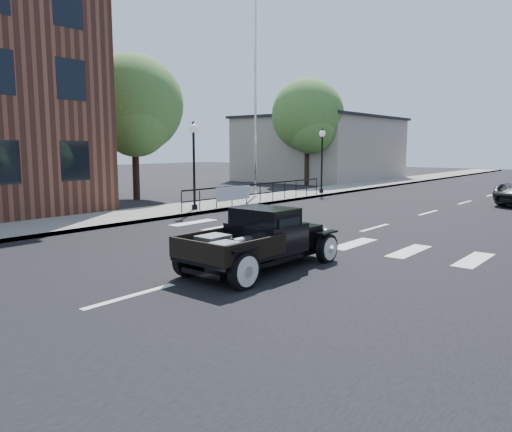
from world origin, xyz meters
The scene contains 13 objects.
ground centered at (0.00, 0.00, 0.00)m, with size 120.00×120.00×0.00m, color black.
road centered at (0.00, 15.00, 0.01)m, with size 14.00×80.00×0.02m, color black.
road_markings centered at (0.00, 10.00, 0.00)m, with size 12.00×60.00×0.06m, color silver, non-canonical shape.
sidewalk_left centered at (-8.50, 15.00, 0.07)m, with size 3.00×80.00×0.15m, color gray.
low_building_left centered at (-15.00, 28.00, 2.50)m, with size 10.00×12.00×5.00m, color #9E9585.
railing centered at (-7.30, 10.00, 0.65)m, with size 0.08×10.00×1.00m, color black, non-canonical shape.
banner centered at (-7.22, 8.00, 0.45)m, with size 0.04×2.20×0.60m, color silver, non-canonical shape.
lamp_post_b centered at (-7.60, 6.00, 1.96)m, with size 0.36×0.36×3.63m, color black, non-canonical shape.
lamp_post_c centered at (-7.60, 16.00, 1.96)m, with size 0.36×0.36×3.63m, color black, non-canonical shape.
flagpole centered at (-9.20, 12.00, 6.05)m, with size 0.12×0.12×11.80m, color silver.
big_tree_near centered at (-14.00, 8.00, 3.72)m, with size 5.07×5.07×7.44m, color #457030, non-canonical shape.
big_tree_far centered at (-12.50, 22.00, 3.78)m, with size 5.15×5.15×7.56m, color #457030, non-canonical shape.
hotrod_pickup centered at (0.56, 0.06, 0.70)m, with size 1.90×4.07×1.41m, color black, non-canonical shape.
Camera 1 is at (7.26, -8.39, 2.70)m, focal length 35.00 mm.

